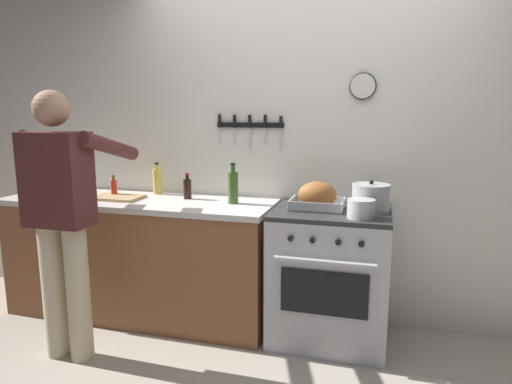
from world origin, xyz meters
TOP-DOWN VIEW (x-y plane):
  - wall_back at (0.00, 1.35)m, footprint 6.00×0.13m
  - counter_block at (-1.20, 0.99)m, footprint 2.03×0.65m
  - stove at (0.22, 0.99)m, footprint 0.76×0.67m
  - person_cook at (-1.33, 0.33)m, footprint 0.51×0.63m
  - roasting_pan at (0.12, 0.99)m, footprint 0.35×0.26m
  - stock_pot at (0.46, 1.03)m, footprint 0.24×0.24m
  - saucepan at (0.41, 0.81)m, footprint 0.17×0.17m
  - cutting_board at (-1.36, 0.95)m, footprint 0.36×0.24m
  - bottle_soy_sauce at (-0.85, 1.09)m, footprint 0.06×0.06m
  - bottle_hot_sauce at (-1.43, 1.02)m, footprint 0.05×0.05m
  - bottle_cooking_oil at (-1.16, 1.21)m, footprint 0.07×0.07m
  - bottle_olive_oil at (-0.47, 1.02)m, footprint 0.07×0.07m

SIDE VIEW (x-z plane):
  - stove at x=0.22m, z-range 0.00..0.90m
  - counter_block at x=-1.20m, z-range 0.00..0.90m
  - cutting_board at x=-1.36m, z-range 0.90..0.92m
  - person_cook at x=-1.33m, z-range 0.12..1.78m
  - saucepan at x=0.41m, z-range 0.90..1.02m
  - bottle_hot_sauce at x=-1.43m, z-range 0.89..1.05m
  - bottle_soy_sauce at x=-0.85m, z-range 0.88..1.08m
  - roasting_pan at x=0.12m, z-range 0.89..1.08m
  - stock_pot at x=0.46m, z-range 0.89..1.09m
  - bottle_cooking_oil at x=-1.16m, z-range 0.88..1.13m
  - bottle_olive_oil at x=-0.47m, z-range 0.88..1.16m
  - wall_back at x=0.00m, z-range 0.00..2.60m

